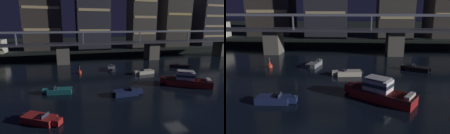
{
  "view_description": "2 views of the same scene",
  "coord_description": "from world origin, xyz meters",
  "views": [
    {
      "loc": [
        -14.08,
        -18.81,
        11.01
      ],
      "look_at": [
        -3.31,
        21.11,
        1.45
      ],
      "focal_mm": 28.65,
      "sensor_mm": 36.0,
      "label": 1
    },
    {
      "loc": [
        4.43,
        -17.13,
        11.09
      ],
      "look_at": [
        2.32,
        16.95,
        1.83
      ],
      "focal_mm": 35.87,
      "sensor_mm": 36.0,
      "label": 2
    }
  ],
  "objects": [
    {
      "name": "tower_central",
      "position": [
        16.64,
        49.95,
        17.4
      ],
      "size": [
        9.8,
        8.11,
        30.69
      ],
      "color": "#423D38",
      "rests_on": "far_riverbank"
    },
    {
      "name": "speedboat_mid_center",
      "position": [
        -4.6,
        7.02,
        0.41
      ],
      "size": [
        5.21,
        1.9,
        1.16
      ],
      "color": "#19234C",
      "rests_on": "ground"
    },
    {
      "name": "speedboat_near_right",
      "position": [
        -17.17,
        1.57,
        0.41
      ],
      "size": [
        4.83,
        3.72,
        1.16
      ],
      "color": "maroon",
      "rests_on": "ground"
    },
    {
      "name": "tower_east_low",
      "position": [
        51.2,
        52.73,
        13.18
      ],
      "size": [
        11.98,
        10.97,
        22.27
      ],
      "color": "#282833",
      "rests_on": "far_riverbank"
    },
    {
      "name": "far_riverbank",
      "position": [
        0.0,
        83.55,
        1.1
      ],
      "size": [
        240.0,
        80.0,
        2.2
      ],
      "primitive_type": "cube",
      "color": "black",
      "rests_on": "ground"
    },
    {
      "name": "river_bridge",
      "position": [
        0.0,
        35.54,
        4.27
      ],
      "size": [
        92.67,
        6.4,
        9.38
      ],
      "color": "#605B51",
      "rests_on": "ground"
    },
    {
      "name": "tower_west_tall",
      "position": [
        -3.01,
        51.32,
        20.18
      ],
      "size": [
        12.04,
        11.15,
        36.26
      ],
      "color": "#282833",
      "rests_on": "far_riverbank"
    },
    {
      "name": "tower_east_tall",
      "position": [
        32.93,
        52.91,
        19.22
      ],
      "size": [
        11.71,
        10.71,
        34.35
      ],
      "color": "#38332D",
      "rests_on": "far_riverbank"
    },
    {
      "name": "speedboat_mid_left",
      "position": [
        3.88,
        18.52,
        0.41
      ],
      "size": [
        5.23,
        2.2,
        1.16
      ],
      "color": "beige",
      "rests_on": "ground"
    },
    {
      "name": "speedboat_far_center",
      "position": [
        -2.61,
        24.2,
        0.41
      ],
      "size": [
        2.68,
        5.2,
        1.16
      ],
      "color": "gray",
      "rests_on": "ground"
    },
    {
      "name": "ground_plane",
      "position": [
        0.0,
        0.0,
        0.0
      ],
      "size": [
        400.0,
        400.0,
        0.0
      ],
      "primitive_type": "plane",
      "color": "black"
    },
    {
      "name": "speedboat_mid_right",
      "position": [
        15.95,
        22.01,
        0.41
      ],
      "size": [
        4.98,
        3.32,
        1.16
      ],
      "color": "black",
      "rests_on": "ground"
    },
    {
      "name": "cabin_cruiser_near_left",
      "position": [
        7.95,
        8.7,
        1.05
      ],
      "size": [
        8.76,
        6.74,
        2.79
      ],
      "color": "maroon",
      "rests_on": "ground"
    },
    {
      "name": "speedboat_far_left",
      "position": [
        -15.36,
        10.69,
        0.41
      ],
      "size": [
        5.23,
        2.39,
        1.16
      ],
      "color": "#196066",
      "rests_on": "ground"
    },
    {
      "name": "channel_buoy",
      "position": [
        -10.86,
        22.57,
        0.48
      ],
      "size": [
        0.9,
        0.9,
        1.76
      ],
      "color": "red",
      "rests_on": "ground"
    }
  ]
}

